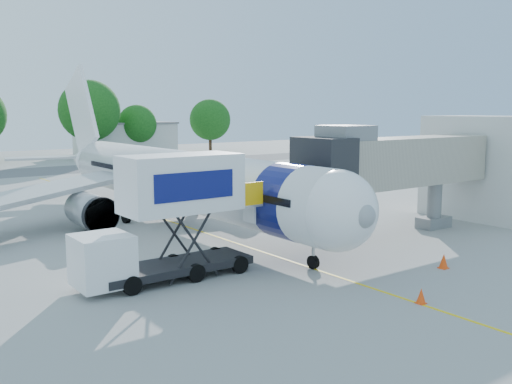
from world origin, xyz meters
TOP-DOWN VIEW (x-y plane):
  - ground at (0.00, 0.00)m, footprint 160.00×160.00m
  - guidance_line at (0.00, 0.00)m, footprint 0.15×70.00m
  - taxiway_strip at (0.00, 42.00)m, footprint 120.00×10.00m
  - aircraft at (0.00, 4.12)m, footprint 34.17×37.73m
  - jet_bridge at (7.99, -7.00)m, footprint 13.90×3.20m
  - terminal_stub at (18.50, -7.00)m, footprint 5.00×8.00m
  - catering_hiloader at (-6.27, -7.00)m, footprint 8.50×2.44m
  - ground_tug at (-2.93, -15.83)m, footprint 3.73×2.09m
  - safety_cone_a at (5.00, -13.11)m, footprint 0.45×0.45m
  - safety_cone_b at (0.08, -15.62)m, footprint 0.38×0.38m
  - outbuilding_right at (22.00, 62.00)m, footprint 16.40×7.40m
  - tree_e at (14.28, 57.71)m, footprint 9.40×9.40m
  - tree_f at (23.05, 59.77)m, footprint 6.45×6.45m
  - tree_g at (36.33, 58.14)m, footprint 7.27×7.27m

SIDE VIEW (x-z plane):
  - ground at x=0.00m, z-range 0.00..0.00m
  - taxiway_strip at x=0.00m, z-range 0.00..0.01m
  - guidance_line at x=0.00m, z-range 0.00..0.01m
  - safety_cone_b at x=0.08m, z-range -0.01..0.60m
  - safety_cone_a at x=5.00m, z-range -0.02..0.69m
  - ground_tug at x=-2.93m, z-range 0.04..1.49m
  - outbuilding_right at x=22.00m, z-range 0.01..5.31m
  - catering_hiloader at x=-6.27m, z-range 0.01..5.51m
  - aircraft at x=0.00m, z-range -2.73..8.62m
  - terminal_stub at x=18.50m, z-range 0.00..7.00m
  - jet_bridge at x=7.99m, z-range 1.04..7.64m
  - tree_f at x=23.05m, z-range 0.88..9.10m
  - tree_g at x=36.33m, z-range 0.99..10.25m
  - tree_e at x=14.28m, z-range 1.28..13.26m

